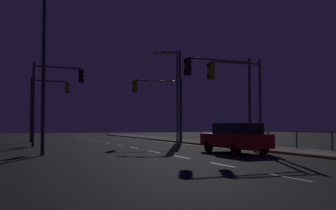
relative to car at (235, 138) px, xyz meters
name	(u,v)px	position (x,y,z in m)	size (l,w,h in m)	color
ground_plane	(151,151)	(-3.63, 3.04, -0.82)	(112.00, 112.00, 0.00)	black
sidewalk_right	(257,148)	(3.22, 3.04, -0.75)	(2.87, 77.00, 0.14)	gray
lane_markings_center	(134,148)	(-3.63, 6.54, -0.82)	(0.14, 50.00, 0.01)	silver
lane_edge_line	(199,146)	(1.54, 8.04, -0.82)	(0.14, 53.00, 0.01)	gold
car	(235,138)	(0.00, 0.00, 0.00)	(1.99, 4.47, 1.57)	#B71414
traffic_light_far_right	(237,85)	(0.66, 0.94, 2.83)	(3.35, 0.35, 5.01)	#4C4C51
traffic_light_far_center	(55,88)	(-8.21, 10.25, 3.16)	(3.52, 0.57, 5.70)	#38383D
traffic_light_far_left	(222,83)	(0.31, 2.07, 3.09)	(4.51, 0.73, 5.30)	#38383D
traffic_light_mid_right	(48,97)	(-8.09, 18.48, 3.06)	(3.37, 0.67, 5.56)	#2D3033
traffic_light_near_right	(160,96)	(0.26, 12.82, 2.98)	(4.31, 0.34, 5.17)	#38383D
street_lamp_mid_block	(177,86)	(3.06, 16.01, 4.16)	(2.04, 0.71, 8.15)	#2D3033
street_lamp_median	(38,55)	(-9.81, 1.92, 4.06)	(1.95, 0.39, 8.25)	#38383D
street_lamp_far_end	(173,87)	(2.32, 15.15, 4.04)	(2.33, 0.95, 7.86)	#4C4C51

